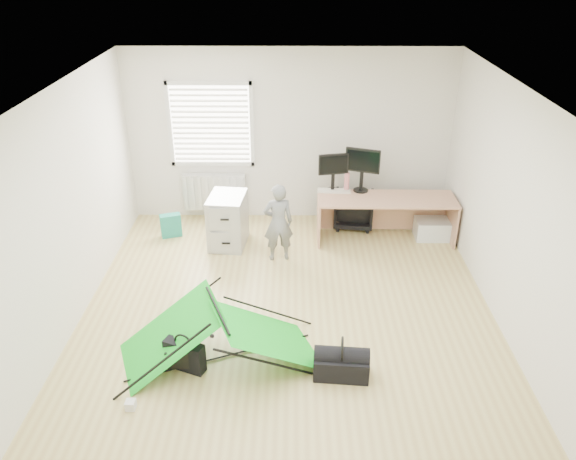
{
  "coord_description": "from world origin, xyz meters",
  "views": [
    {
      "loc": [
        0.05,
        -5.59,
        4.07
      ],
      "look_at": [
        0.0,
        0.4,
        0.95
      ],
      "focal_mm": 35.0,
      "sensor_mm": 36.0,
      "label": 1
    }
  ],
  "objects_px": {
    "filing_cabinet": "(228,220)",
    "monitor_right": "(362,176)",
    "desk": "(385,219)",
    "monitor_left": "(333,177)",
    "person": "(278,223)",
    "laptop_bag": "(185,356)",
    "office_chair": "(354,210)",
    "kite": "(219,335)",
    "thermos": "(347,182)",
    "storage_crate": "(433,229)",
    "duffel_bag": "(341,366)"
  },
  "relations": [
    {
      "from": "person",
      "to": "duffel_bag",
      "type": "bearing_deg",
      "value": 96.2
    },
    {
      "from": "filing_cabinet",
      "to": "monitor_left",
      "type": "xyz_separation_m",
      "value": [
        1.55,
        0.43,
        0.51
      ]
    },
    {
      "from": "filing_cabinet",
      "to": "kite",
      "type": "relative_size",
      "value": 0.38
    },
    {
      "from": "thermos",
      "to": "desk",
      "type": "bearing_deg",
      "value": -26.17
    },
    {
      "from": "laptop_bag",
      "to": "office_chair",
      "type": "bearing_deg",
      "value": 80.8
    },
    {
      "from": "monitor_right",
      "to": "duffel_bag",
      "type": "xyz_separation_m",
      "value": [
        -0.51,
        -3.26,
        -0.81
      ]
    },
    {
      "from": "laptop_bag",
      "to": "duffel_bag",
      "type": "xyz_separation_m",
      "value": [
        1.64,
        -0.1,
        -0.04
      ]
    },
    {
      "from": "monitor_left",
      "to": "monitor_right",
      "type": "xyz_separation_m",
      "value": [
        0.42,
        -0.01,
        0.03
      ]
    },
    {
      "from": "monitor_right",
      "to": "monitor_left",
      "type": "bearing_deg",
      "value": -161.35
    },
    {
      "from": "desk",
      "to": "duffel_bag",
      "type": "relative_size",
      "value": 3.54
    },
    {
      "from": "filing_cabinet",
      "to": "monitor_left",
      "type": "height_order",
      "value": "monitor_left"
    },
    {
      "from": "desk",
      "to": "office_chair",
      "type": "xyz_separation_m",
      "value": [
        -0.42,
        0.47,
        -0.07
      ]
    },
    {
      "from": "monitor_left",
      "to": "person",
      "type": "height_order",
      "value": "person"
    },
    {
      "from": "filing_cabinet",
      "to": "office_chair",
      "type": "relative_size",
      "value": 1.27
    },
    {
      "from": "kite",
      "to": "thermos",
      "type": "bearing_deg",
      "value": 40.16
    },
    {
      "from": "desk",
      "to": "person",
      "type": "height_order",
      "value": "person"
    },
    {
      "from": "thermos",
      "to": "person",
      "type": "distance_m",
      "value": 1.35
    },
    {
      "from": "office_chair",
      "to": "laptop_bag",
      "type": "xyz_separation_m",
      "value": [
        -2.09,
        -3.37,
        -0.11
      ]
    },
    {
      "from": "laptop_bag",
      "to": "duffel_bag",
      "type": "relative_size",
      "value": 0.78
    },
    {
      "from": "person",
      "to": "laptop_bag",
      "type": "height_order",
      "value": "person"
    },
    {
      "from": "kite",
      "to": "laptop_bag",
      "type": "distance_m",
      "value": 0.42
    },
    {
      "from": "monitor_right",
      "to": "kite",
      "type": "height_order",
      "value": "monitor_right"
    },
    {
      "from": "person",
      "to": "storage_crate",
      "type": "height_order",
      "value": "person"
    },
    {
      "from": "filing_cabinet",
      "to": "monitor_right",
      "type": "relative_size",
      "value": 1.52
    },
    {
      "from": "monitor_left",
      "to": "laptop_bag",
      "type": "xyz_separation_m",
      "value": [
        -1.73,
        -3.17,
        -0.74
      ]
    },
    {
      "from": "desk",
      "to": "storage_crate",
      "type": "bearing_deg",
      "value": 5.73
    },
    {
      "from": "monitor_right",
      "to": "laptop_bag",
      "type": "relative_size",
      "value": 1.15
    },
    {
      "from": "desk",
      "to": "monitor_right",
      "type": "xyz_separation_m",
      "value": [
        -0.36,
        0.27,
        0.59
      ]
    },
    {
      "from": "desk",
      "to": "duffel_bag",
      "type": "height_order",
      "value": "desk"
    },
    {
      "from": "filing_cabinet",
      "to": "office_chair",
      "type": "xyz_separation_m",
      "value": [
        1.91,
        0.62,
        -0.11
      ]
    },
    {
      "from": "duffel_bag",
      "to": "person",
      "type": "bearing_deg",
      "value": 111.29
    },
    {
      "from": "person",
      "to": "kite",
      "type": "xyz_separation_m",
      "value": [
        -0.58,
        -2.16,
        -0.25
      ]
    },
    {
      "from": "desk",
      "to": "monitor_left",
      "type": "bearing_deg",
      "value": 161.22
    },
    {
      "from": "filing_cabinet",
      "to": "storage_crate",
      "type": "height_order",
      "value": "filing_cabinet"
    },
    {
      "from": "desk",
      "to": "thermos",
      "type": "relative_size",
      "value": 7.23
    },
    {
      "from": "monitor_right",
      "to": "storage_crate",
      "type": "relative_size",
      "value": 0.98
    },
    {
      "from": "desk",
      "to": "monitor_right",
      "type": "distance_m",
      "value": 0.74
    },
    {
      "from": "monitor_left",
      "to": "thermos",
      "type": "bearing_deg",
      "value": -8.63
    },
    {
      "from": "thermos",
      "to": "filing_cabinet",
      "type": "bearing_deg",
      "value": -166.1
    },
    {
      "from": "thermos",
      "to": "storage_crate",
      "type": "height_order",
      "value": "thermos"
    },
    {
      "from": "office_chair",
      "to": "laptop_bag",
      "type": "bearing_deg",
      "value": 65.1
    },
    {
      "from": "thermos",
      "to": "laptop_bag",
      "type": "relative_size",
      "value": 0.63
    },
    {
      "from": "person",
      "to": "storage_crate",
      "type": "bearing_deg",
      "value": -174.56
    },
    {
      "from": "desk",
      "to": "laptop_bag",
      "type": "xyz_separation_m",
      "value": [
        -2.52,
        -2.9,
        -0.18
      ]
    },
    {
      "from": "office_chair",
      "to": "desk",
      "type": "bearing_deg",
      "value": 139.14
    },
    {
      "from": "monitor_left",
      "to": "office_chair",
      "type": "xyz_separation_m",
      "value": [
        0.36,
        0.19,
        -0.63
      ]
    },
    {
      "from": "storage_crate",
      "to": "laptop_bag",
      "type": "height_order",
      "value": "laptop_bag"
    },
    {
      "from": "person",
      "to": "office_chair",
      "type": "bearing_deg",
      "value": -148.07
    },
    {
      "from": "filing_cabinet",
      "to": "duffel_bag",
      "type": "distance_m",
      "value": 3.21
    },
    {
      "from": "desk",
      "to": "duffel_bag",
      "type": "bearing_deg",
      "value": -105.86
    }
  ]
}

